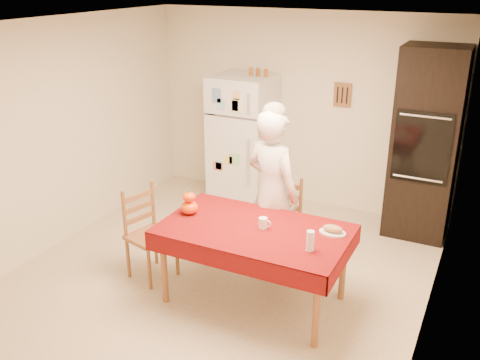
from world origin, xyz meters
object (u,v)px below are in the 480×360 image
Objects in this scene: wine_glass at (310,241)px; chair_left at (147,229)px; dining_table at (254,235)px; oven_cabinet at (425,144)px; pumpkin_lower at (189,207)px; bread_plate at (332,233)px; chair_far at (281,218)px; coffee_mug at (263,223)px; refrigerator at (243,140)px; seated_woman at (272,193)px.

chair_left is at bearing 175.96° from wine_glass.
wine_glass reaches higher than dining_table.
pumpkin_lower is (-1.82, -2.15, -0.28)m from oven_cabinet.
bread_plate is (1.35, 0.20, -0.05)m from pumpkin_lower.
chair_far is at bearing 124.03° from wine_glass.
pumpkin_lower is 0.70× the size of bread_plate.
oven_cabinet is at bearing -30.59° from chair_left.
chair_left is 9.50× the size of coffee_mug.
refrigerator is 7.08× the size of bread_plate.
coffee_mug is 0.76m from pumpkin_lower.
dining_table is 1.79× the size of chair_far.
refrigerator is 17.00× the size of coffee_mug.
coffee_mug is at bearing -116.63° from oven_cabinet.
chair_far is 0.82m from coffee_mug.
oven_cabinet is 2.47m from dining_table.
oven_cabinet is at bearing -108.30° from seated_woman.
refrigerator reaches higher than pumpkin_lower.
pumpkin_lower is 1.29m from wine_glass.
oven_cabinet is 2.40m from wine_glass.
dining_table is at bearing -162.46° from bread_plate.
chair_far is at bearing 99.61° from coffee_mug.
dining_table is 9.66× the size of wine_glass.
coffee_mug is at bearing 124.60° from seated_woman.
refrigerator reaches higher than chair_left.
seated_woman is (-1.21, -1.56, -0.24)m from oven_cabinet.
dining_table is 0.81m from chair_far.
refrigerator is at bearing 118.57° from dining_table.
coffee_mug is (1.22, -2.07, -0.04)m from refrigerator.
bread_plate is (0.08, 0.38, -0.08)m from wine_glass.
oven_cabinet is at bearing 76.56° from bread_plate.
oven_cabinet is at bearing 76.80° from wine_glass.
seated_woman is (-0.02, -0.19, 0.36)m from chair_far.
wine_glass is (0.67, -0.77, -0.01)m from seated_woman.
dining_table is at bearing -117.64° from oven_cabinet.
seated_woman is 9.82× the size of wine_glass.
coffee_mug reaches higher than bread_plate.
refrigerator is 0.98× the size of seated_woman.
chair_left is at bearing 50.35° from seated_woman.
refrigerator is 1.00× the size of dining_table.
seated_woman is 0.59m from coffee_mug.
wine_glass is 0.39m from bread_plate.
pumpkin_lower is at bearing -68.17° from chair_left.
oven_cabinet is at bearing 1.18° from refrigerator.
bread_plate is (0.60, 0.17, -0.04)m from coffee_mug.
seated_woman is 1.02m from wine_glass.
coffee_mug is 0.56m from wine_glass.
dining_table is (1.15, -2.11, -0.16)m from refrigerator.
wine_glass reaches higher than bread_plate.
coffee_mug reaches higher than dining_table.
chair_far reaches higher than bread_plate.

